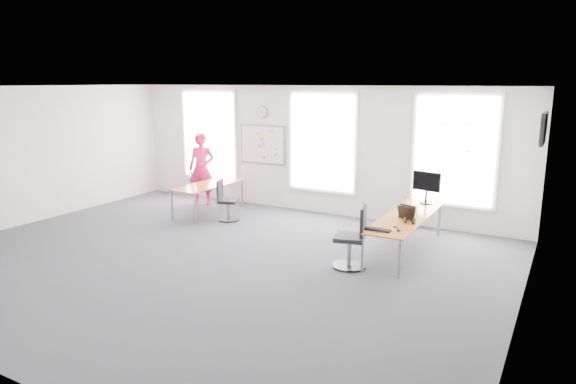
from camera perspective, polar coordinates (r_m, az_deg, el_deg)
The scene contains 23 objects.
floor at distance 9.26m, azimuth -8.75°, elevation -7.45°, with size 10.00×10.00×0.00m, color #28282D.
ceiling at distance 8.73m, azimuth -9.39°, elevation 11.45°, with size 10.00×10.00×0.00m, color white.
wall_back at distance 12.22m, azimuth 2.62°, elevation 4.71°, with size 10.00×10.00×0.00m, color white.
wall_left at distance 12.57m, azimuth -27.33°, elevation 3.56°, with size 10.00×10.00×0.00m, color white.
wall_right at distance 7.03m, azimuth 24.98°, elevation -2.04°, with size 10.00×10.00×0.00m, color white.
window_left at distance 13.77m, azimuth -8.72°, elevation 6.26°, with size 1.60×0.06×2.20m, color silver.
window_mid at distance 12.04m, azimuth 3.85°, elevation 5.54°, with size 1.60×0.06×2.20m, color silver.
window_right at distance 11.10m, azimuth 18.01°, elevation 4.40°, with size 1.60×0.06×2.20m, color silver.
desk_right at distance 9.61m, azimuth 12.95°, elevation -2.92°, with size 0.74×2.79×0.68m.
desk_left at distance 12.29m, azimuth -8.83°, elevation 0.61°, with size 0.78×1.95×0.71m.
chair_right at distance 8.72m, azimuth 7.26°, elevation -5.39°, with size 0.59×0.59×1.07m.
chair_left at distance 11.68m, azimuth -6.90°, elevation -1.19°, with size 0.54×0.53×0.92m.
person at distance 13.23m, azimuth -9.58°, elevation 2.56°, with size 0.67×0.44×1.83m, color #D71755.
whiteboard at distance 12.85m, azimuth -2.85°, elevation 5.29°, with size 1.20×0.03×0.90m, color white.
wall_clock at distance 12.78m, azimuth -2.89°, elevation 8.86°, with size 0.30×0.30×0.04m, color gray.
tv at distance 9.88m, azimuth 26.55°, elevation 6.33°, with size 0.06×0.90×0.55m, color black.
keyboard at distance 8.62m, azimuth 9.93°, elevation -4.15°, with size 0.45×0.16×0.02m, color black.
mouse at distance 8.66m, azimuth 12.23°, elevation -4.10°, with size 0.08×0.12×0.05m, color black.
lens_cap at distance 8.86m, azimuth 11.81°, elevation -3.84°, with size 0.07×0.07×0.01m, color black.
headphones at distance 9.13m, azimuth 13.32°, elevation -3.11°, with size 0.20×0.11×0.12m.
laptop_sleeve at distance 9.35m, azimuth 13.02°, elevation -2.25°, with size 0.33×0.27×0.26m.
paper_stack at distance 9.96m, azimuth 13.31°, elevation -1.85°, with size 0.29×0.22×0.10m, color beige.
monitor at distance 10.61m, azimuth 15.14°, elevation 0.81°, with size 0.58×0.24×0.65m.
Camera 1 is at (5.43, -6.84, 3.09)m, focal length 32.00 mm.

